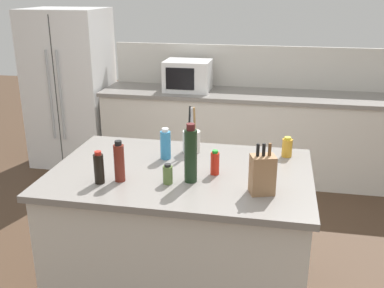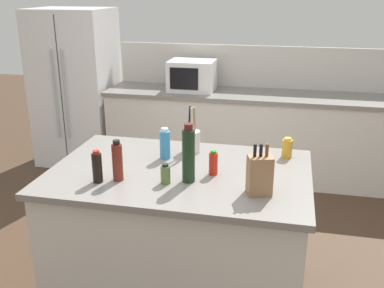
% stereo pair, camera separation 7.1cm
% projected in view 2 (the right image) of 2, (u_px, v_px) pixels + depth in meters
% --- Properties ---
extents(back_counter_run, '(3.27, 0.66, 0.94)m').
position_uv_depth(back_counter_run, '(255.00, 135.00, 4.91)').
color(back_counter_run, beige).
rests_on(back_counter_run, ground_plane).
extents(wall_backsplash, '(3.23, 0.03, 0.46)m').
position_uv_depth(wall_backsplash, '(261.00, 67.00, 4.96)').
color(wall_backsplash, beige).
rests_on(wall_backsplash, back_counter_run).
extents(kitchen_island, '(1.60, 1.06, 0.94)m').
position_uv_depth(kitchen_island, '(180.00, 236.00, 2.95)').
color(kitchen_island, beige).
rests_on(kitchen_island, ground_plane).
extents(refrigerator, '(0.87, 0.75, 1.79)m').
position_uv_depth(refrigerator, '(76.00, 88.00, 5.24)').
color(refrigerator, white).
rests_on(refrigerator, ground_plane).
extents(microwave, '(0.49, 0.39, 0.32)m').
position_uv_depth(microwave, '(192.00, 76.00, 4.84)').
color(microwave, white).
rests_on(microwave, back_counter_run).
extents(knife_block, '(0.15, 0.13, 0.29)m').
position_uv_depth(knife_block, '(260.00, 175.00, 2.43)').
color(knife_block, '#936B47').
rests_on(knife_block, kitchen_island).
extents(utensil_crock, '(0.12, 0.12, 0.32)m').
position_uv_depth(utensil_crock, '(192.00, 141.00, 3.07)').
color(utensil_crock, beige).
rests_on(utensil_crock, kitchen_island).
extents(spice_jar_oregano, '(0.06, 0.06, 0.12)m').
position_uv_depth(spice_jar_oregano, '(166.00, 174.00, 2.59)').
color(spice_jar_oregano, '#567038').
rests_on(spice_jar_oregano, kitchen_island).
extents(vinegar_bottle, '(0.06, 0.06, 0.25)m').
position_uv_depth(vinegar_bottle, '(117.00, 161.00, 2.61)').
color(vinegar_bottle, maroon).
rests_on(vinegar_bottle, kitchen_island).
extents(hot_sauce_bottle, '(0.05, 0.05, 0.15)m').
position_uv_depth(hot_sauce_bottle, '(213.00, 163.00, 2.70)').
color(hot_sauce_bottle, red).
rests_on(hot_sauce_bottle, kitchen_island).
extents(wine_bottle, '(0.07, 0.07, 0.35)m').
position_uv_depth(wine_bottle, '(189.00, 155.00, 2.57)').
color(wine_bottle, black).
rests_on(wine_bottle, kitchen_island).
extents(soy_sauce_bottle, '(0.06, 0.06, 0.20)m').
position_uv_depth(soy_sauce_bottle, '(97.00, 167.00, 2.59)').
color(soy_sauce_bottle, black).
rests_on(soy_sauce_bottle, kitchen_island).
extents(honey_jar, '(0.07, 0.07, 0.14)m').
position_uv_depth(honey_jar, '(287.00, 148.00, 2.98)').
color(honey_jar, gold).
rests_on(honey_jar, kitchen_island).
extents(dish_soap_bottle, '(0.07, 0.07, 0.21)m').
position_uv_depth(dish_soap_bottle, '(165.00, 144.00, 2.95)').
color(dish_soap_bottle, '#3384BC').
rests_on(dish_soap_bottle, kitchen_island).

